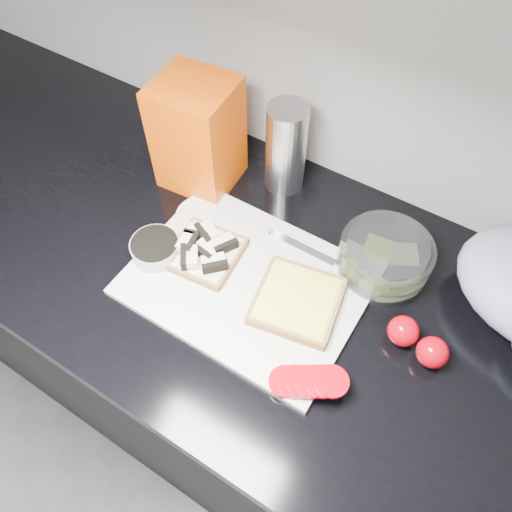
{
  "coord_description": "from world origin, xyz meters",
  "views": [
    {
      "loc": [
        0.16,
        0.78,
        1.65
      ],
      "look_at": [
        -0.1,
        1.2,
        0.95
      ],
      "focal_mm": 35.0,
      "sensor_mm": 36.0,
      "label": 1
    }
  ],
  "objects": [
    {
      "name": "countertop",
      "position": [
        0.0,
        1.2,
        0.88
      ],
      "size": [
        3.5,
        0.64,
        0.04
      ],
      "primitive_type": "cube",
      "color": "black",
      "rests_on": "base_cabinet"
    },
    {
      "name": "bread_bag",
      "position": [
        -0.32,
        1.34,
        1.01
      ],
      "size": [
        0.15,
        0.14,
        0.22
      ],
      "primitive_type": "cube",
      "rotation": [
        0.0,
        0.0,
        0.09
      ],
      "color": "#DE3C03",
      "rests_on": "countertop"
    },
    {
      "name": "knife",
      "position": [
        0.0,
        1.28,
        0.92
      ],
      "size": [
        0.21,
        0.02,
        0.01
      ],
      "rotation": [
        0.0,
        0.0,
        -0.01
      ],
      "color": "#BBBBC0",
      "rests_on": "cutting_board"
    },
    {
      "name": "whole_tomatoes",
      "position": [
        0.2,
        1.21,
        0.93
      ],
      "size": [
        0.1,
        0.06,
        0.05
      ],
      "rotation": [
        0.0,
        0.0,
        0.13
      ],
      "color": "#B00410",
      "rests_on": "countertop"
    },
    {
      "name": "glass_bowl",
      "position": [
        0.09,
        1.32,
        0.93
      ],
      "size": [
        0.16,
        0.16,
        0.07
      ],
      "rotation": [
        0.0,
        0.0,
        0.11
      ],
      "color": "silver",
      "rests_on": "countertop"
    },
    {
      "name": "steel_canister",
      "position": [
        -0.17,
        1.41,
        0.99
      ],
      "size": [
        0.08,
        0.08,
        0.19
      ],
      "primitive_type": "cylinder",
      "color": "#B2B2B7",
      "rests_on": "countertop"
    },
    {
      "name": "cutting_board",
      "position": [
        -0.1,
        1.17,
        0.91
      ],
      "size": [
        0.4,
        0.3,
        0.01
      ],
      "primitive_type": "cube",
      "color": "silver",
      "rests_on": "countertop"
    },
    {
      "name": "bread_left",
      "position": [
        -0.2,
        1.17,
        0.92
      ],
      "size": [
        0.14,
        0.14,
        0.04
      ],
      "rotation": [
        0.0,
        0.0,
        0.11
      ],
      "color": "#F8E5AF",
      "rests_on": "cutting_board"
    },
    {
      "name": "tomato_slices",
      "position": [
        0.08,
        1.06,
        0.93
      ],
      "size": [
        0.13,
        0.1,
        0.03
      ],
      "rotation": [
        0.0,
        0.0,
        -0.01
      ],
      "color": "#B00410",
      "rests_on": "cutting_board"
    },
    {
      "name": "base_cabinet",
      "position": [
        0.0,
        1.2,
        0.43
      ],
      "size": [
        3.5,
        0.6,
        0.86
      ],
      "primitive_type": "cube",
      "color": "black",
      "rests_on": "ground"
    },
    {
      "name": "bread_right",
      "position": [
        -0.0,
        1.17,
        0.92
      ],
      "size": [
        0.17,
        0.17,
        0.02
      ],
      "rotation": [
        0.0,
        0.0,
        0.18
      ],
      "color": "#F8E5AF",
      "rests_on": "cutting_board"
    },
    {
      "name": "tub_lid",
      "position": [
        -0.26,
        1.25,
        0.9
      ],
      "size": [
        0.13,
        0.13,
        0.01
      ],
      "primitive_type": "cylinder",
      "rotation": [
        0.0,
        0.0,
        0.36
      ],
      "color": "white",
      "rests_on": "countertop"
    },
    {
      "name": "seed_tub",
      "position": [
        -0.27,
        1.13,
        0.93
      ],
      "size": [
        0.09,
        0.09,
        0.05
      ],
      "color": "#AAAFAF",
      "rests_on": "countertop"
    }
  ]
}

